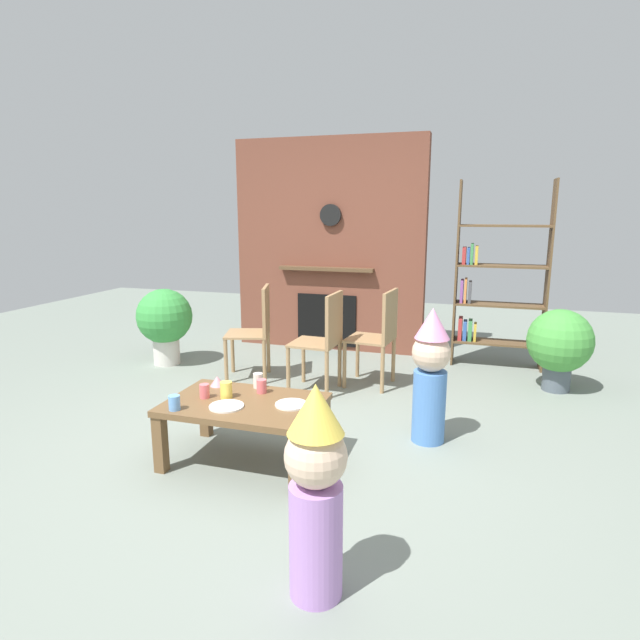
{
  "coord_description": "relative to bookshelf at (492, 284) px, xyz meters",
  "views": [
    {
      "loc": [
        1.25,
        -3.17,
        1.6
      ],
      "look_at": [
        0.15,
        0.4,
        0.81
      ],
      "focal_mm": 29.16,
      "sensor_mm": 36.0,
      "label": 1
    }
  ],
  "objects": [
    {
      "name": "brick_fireplace_feature",
      "position": [
        -1.8,
        0.2,
        0.34
      ],
      "size": [
        2.2,
        0.28,
        2.4
      ],
      "color": "brown",
      "rests_on": "ground_plane"
    },
    {
      "name": "paper_cup_near_right",
      "position": [
        -1.79,
        -2.74,
        -0.4
      ],
      "size": [
        0.06,
        0.06,
        0.09
      ],
      "primitive_type": "cylinder",
      "color": "#E5666B",
      "rests_on": "coffee_table"
    },
    {
      "name": "paper_cup_near_left",
      "position": [
        -1.54,
        -2.46,
        -0.4
      ],
      "size": [
        0.06,
        0.06,
        0.1
      ],
      "primitive_type": "cylinder",
      "color": "silver",
      "rests_on": "coffee_table"
    },
    {
      "name": "paper_cup_center",
      "position": [
        -1.86,
        -2.98,
        -0.4
      ],
      "size": [
        0.07,
        0.07,
        0.09
      ],
      "primitive_type": "cylinder",
      "color": "#669EE0",
      "rests_on": "coffee_table"
    },
    {
      "name": "birthday_cake_slice",
      "position": [
        -1.82,
        -2.5,
        -0.41
      ],
      "size": [
        0.1,
        0.1,
        0.07
      ],
      "primitive_type": "cone",
      "color": "pink",
      "rests_on": "coffee_table"
    },
    {
      "name": "paper_plate_front",
      "position": [
        -1.2,
        -2.7,
        -0.44
      ],
      "size": [
        0.2,
        0.2,
        0.01
      ],
      "primitive_type": "cylinder",
      "color": "white",
      "rests_on": "coffee_table"
    },
    {
      "name": "paper_cup_far_right",
      "position": [
        -1.66,
        -2.7,
        -0.4
      ],
      "size": [
        0.08,
        0.08,
        0.11
      ],
      "primitive_type": "cylinder",
      "color": "#F2CC4C",
      "rests_on": "coffee_table"
    },
    {
      "name": "potted_plant_short",
      "position": [
        -3.26,
        -0.97,
        -0.38
      ],
      "size": [
        0.57,
        0.57,
        0.8
      ],
      "color": "beige",
      "rests_on": "ground_plane"
    },
    {
      "name": "coffee_table",
      "position": [
        -1.51,
        -2.73,
        -0.51
      ],
      "size": [
        0.98,
        0.65,
        0.41
      ],
      "color": "brown",
      "rests_on": "ground_plane"
    },
    {
      "name": "dining_chair_middle",
      "position": [
        -1.41,
        -1.3,
        -0.35
      ],
      "size": [
        0.42,
        0.42,
        0.9
      ],
      "rotation": [
        0.0,
        0.0,
        3.09
      ],
      "color": "#9E7A51",
      "rests_on": "ground_plane"
    },
    {
      "name": "paper_cup_far_left",
      "position": [
        -1.47,
        -2.54,
        -0.4
      ],
      "size": [
        0.07,
        0.07,
        0.09
      ],
      "primitive_type": "cylinder",
      "color": "#E5666B",
      "rests_on": "coffee_table"
    },
    {
      "name": "dining_chair_right",
      "position": [
        -0.97,
        -1.01,
        -0.35
      ],
      "size": [
        0.44,
        0.44,
        0.9
      ],
      "rotation": [
        0.0,
        0.0,
        3.03
      ],
      "color": "#9E7A51",
      "rests_on": "ground_plane"
    },
    {
      "name": "dining_chair_left",
      "position": [
        -2.14,
        -1.12,
        -0.35
      ],
      "size": [
        0.5,
        0.5,
        0.9
      ],
      "rotation": [
        0.0,
        0.0,
        3.44
      ],
      "color": "#9E7A51",
      "rests_on": "ground_plane"
    },
    {
      "name": "child_in_pink",
      "position": [
        -0.41,
        -2.07,
        -0.35
      ],
      "size": [
        0.27,
        0.27,
        0.96
      ],
      "rotation": [
        0.0,
        0.0,
        -2.6
      ],
      "color": "#4C7FC6",
      "rests_on": "ground_plane"
    },
    {
      "name": "paper_plate_rear",
      "position": [
        -1.58,
        -2.85,
        -0.44
      ],
      "size": [
        0.22,
        0.22,
        0.01
      ],
      "primitive_type": "cylinder",
      "color": "white",
      "rests_on": "coffee_table"
    },
    {
      "name": "bookshelf",
      "position": [
        0.0,
        0.0,
        0.0
      ],
      "size": [
        0.9,
        0.28,
        1.9
      ],
      "color": "brown",
      "rests_on": "ground_plane"
    },
    {
      "name": "child_with_cone_hat",
      "position": [
        -0.72,
        -3.73,
        -0.36
      ],
      "size": [
        0.26,
        0.26,
        0.94
      ],
      "rotation": [
        0.0,
        0.0,
        2.24
      ],
      "color": "#B27FCC",
      "rests_on": "ground_plane"
    },
    {
      "name": "potted_plant_tall",
      "position": [
        0.59,
        -0.65,
        -0.42
      ],
      "size": [
        0.57,
        0.57,
        0.75
      ],
      "color": "#4C5660",
      "rests_on": "ground_plane"
    },
    {
      "name": "ground_plane",
      "position": [
        -1.38,
        -2.4,
        -0.86
      ],
      "size": [
        12.0,
        12.0,
        0.0
      ],
      "primitive_type": "plane",
      "color": "gray"
    }
  ]
}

